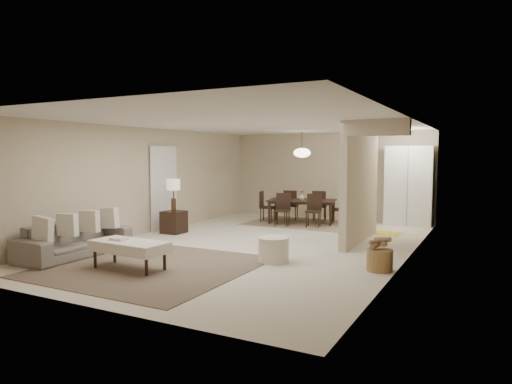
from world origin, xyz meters
The scene contains 22 objects.
floor centered at (0.00, 0.00, 0.00)m, with size 9.00×9.00×0.00m, color beige.
ceiling centered at (0.00, 0.00, 2.50)m, with size 9.00×9.00×0.00m, color white.
back_wall centered at (0.00, 4.50, 1.25)m, with size 6.00×6.00×0.00m, color #BBAC8D.
left_wall centered at (-3.00, 0.00, 1.25)m, with size 9.00×9.00×0.00m, color #BBAC8D.
right_wall centered at (3.00, 0.00, 1.25)m, with size 9.00×9.00×0.00m, color #BBAC8D.
partition centered at (1.80, 1.25, 1.25)m, with size 0.15×2.50×2.50m, color #BBAC8D.
doorway centered at (-2.97, 0.60, 1.02)m, with size 0.04×0.90×2.04m, color black.
pantry_cabinet centered at (2.35, 4.15, 1.05)m, with size 1.20×0.55×2.10m, color white.
flush_light centered at (2.30, 3.20, 2.46)m, with size 0.44×0.44×0.05m, color white.
living_rug centered at (-0.67, -2.58, 0.01)m, with size 3.20×3.20×0.01m, color brown.
sofa centered at (-2.45, -2.58, 0.31)m, with size 0.83×2.13×0.62m, color slate.
ottoman_bench centered at (-0.87, -2.88, 0.37)m, with size 1.33×0.67×0.46m.
side_table centered at (-2.40, 0.26, 0.27)m, with size 0.48×0.48×0.53m, color black.
table_lamp centered at (-2.40, 0.26, 1.09)m, with size 0.32×0.32×0.76m.
round_pouf centered at (0.97, -1.31, 0.21)m, with size 0.55×0.55×0.43m, color white.
wicker_basket centered at (2.75, -1.10, 0.17)m, with size 0.41×0.41×0.35m, color brown.
dining_rug centered at (-0.29, 3.15, 0.01)m, with size 2.80×2.10×0.01m, color #856C52.
dining_table centered at (-0.29, 3.15, 0.32)m, with size 1.82×1.01×0.64m, color black.
dining_chairs centered at (-0.29, 3.15, 0.43)m, with size 2.33×1.88×0.86m.
vase centered at (-0.29, 3.15, 0.72)m, with size 0.16×0.16×0.16m, color white.
yellow_mat centered at (2.00, 2.60, 0.01)m, with size 0.87×0.53×0.01m, color yellow.
pendant_light centered at (-0.29, 3.15, 1.92)m, with size 0.46×0.46×0.71m.
Camera 1 is at (4.31, -8.37, 1.84)m, focal length 32.00 mm.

